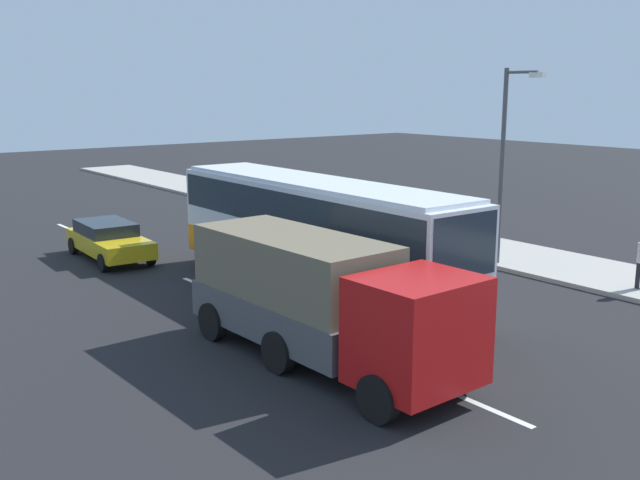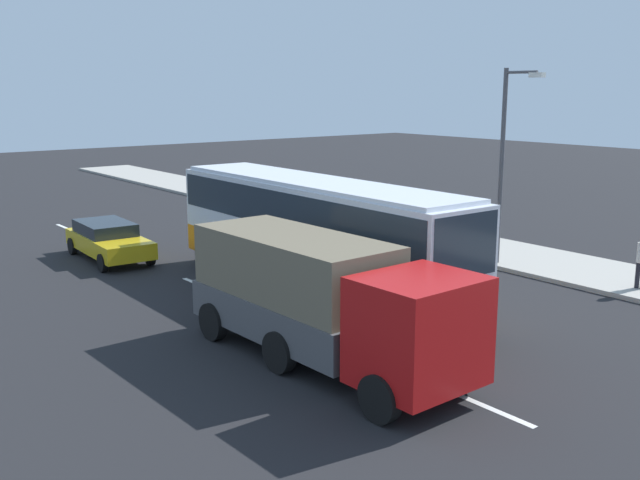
# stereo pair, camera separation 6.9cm
# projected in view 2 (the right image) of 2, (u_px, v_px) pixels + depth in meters

# --- Properties ---
(ground_plane) EXTENTS (120.00, 120.00, 0.00)m
(ground_plane) POSITION_uv_depth(u_px,v_px,m) (346.00, 301.00, 21.69)
(ground_plane) COLOR black
(sidewalk_curb) EXTENTS (80.00, 4.00, 0.15)m
(sidewalk_curb) POSITION_uv_depth(u_px,v_px,m) (523.00, 258.00, 26.87)
(sidewalk_curb) COLOR #A8A399
(sidewalk_curb) RESTS_ON ground_plane
(lane_centreline) EXTENTS (36.28, 0.16, 0.01)m
(lane_centreline) POSITION_uv_depth(u_px,v_px,m) (296.00, 326.00, 19.41)
(lane_centreline) COLOR white
(lane_centreline) RESTS_ON ground_plane
(coach_bus) EXTENTS (12.06, 2.75, 3.54)m
(coach_bus) POSITION_uv_depth(u_px,v_px,m) (314.00, 224.00, 22.02)
(coach_bus) COLOR orange
(coach_bus) RESTS_ON ground_plane
(cargo_truck) EXTENTS (7.86, 2.67, 2.86)m
(cargo_truck) POSITION_uv_depth(u_px,v_px,m) (321.00, 297.00, 16.51)
(cargo_truck) COLOR red
(cargo_truck) RESTS_ON ground_plane
(car_yellow_taxi) EXTENTS (4.77, 2.12, 1.37)m
(car_yellow_taxi) POSITION_uv_depth(u_px,v_px,m) (108.00, 239.00, 26.88)
(car_yellow_taxi) COLOR gold
(car_yellow_taxi) RESTS_ON ground_plane
(street_lamp) EXTENTS (1.57, 0.24, 6.76)m
(street_lamp) POSITION_uv_depth(u_px,v_px,m) (506.00, 154.00, 24.96)
(street_lamp) COLOR #47474C
(street_lamp) RESTS_ON sidewalk_curb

